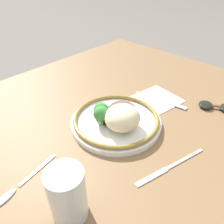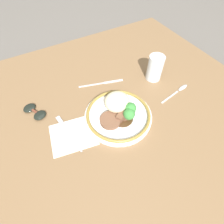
# 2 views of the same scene
# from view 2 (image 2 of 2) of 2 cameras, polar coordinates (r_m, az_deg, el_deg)

# --- Properties ---
(ground_plane) EXTENTS (8.00, 8.00, 0.00)m
(ground_plane) POSITION_cam_2_polar(r_m,az_deg,el_deg) (0.75, 0.91, -0.40)
(ground_plane) COLOR #5B5651
(dining_table) EXTENTS (1.23, 1.12, 0.04)m
(dining_table) POSITION_cam_2_polar(r_m,az_deg,el_deg) (0.73, 0.93, 0.56)
(dining_table) COLOR brown
(dining_table) RESTS_ON ground
(napkin) EXTENTS (0.18, 0.16, 0.00)m
(napkin) POSITION_cam_2_polar(r_m,az_deg,el_deg) (0.66, -12.53, -7.32)
(napkin) COLOR silver
(napkin) RESTS_ON dining_table
(plate) EXTENTS (0.26, 0.26, 0.08)m
(plate) POSITION_cam_2_polar(r_m,az_deg,el_deg) (0.67, 2.27, 0.01)
(plate) COLOR white
(plate) RESTS_ON dining_table
(juice_glass) EXTENTS (0.07, 0.07, 0.12)m
(juice_glass) POSITION_cam_2_polar(r_m,az_deg,el_deg) (0.83, 13.80, 13.62)
(juice_glass) COLOR #F4AD19
(juice_glass) RESTS_ON dining_table
(fork) EXTENTS (0.04, 0.18, 0.00)m
(fork) POSITION_cam_2_polar(r_m,az_deg,el_deg) (0.67, -14.70, -5.56)
(fork) COLOR #B7B7BC
(fork) RESTS_ON napkin
(knife) EXTENTS (0.20, 0.07, 0.00)m
(knife) POSITION_cam_2_polar(r_m,az_deg,el_deg) (0.81, -3.00, 9.40)
(knife) COLOR #B7B7BC
(knife) RESTS_ON dining_table
(spoon) EXTENTS (0.17, 0.04, 0.01)m
(spoon) POSITION_cam_2_polar(r_m,az_deg,el_deg) (0.83, 21.22, 6.75)
(spoon) COLOR #B7B7BC
(spoon) RESTS_ON dining_table
(sunglasses) EXTENTS (0.09, 0.12, 0.02)m
(sunglasses) POSITION_cam_2_polar(r_m,az_deg,el_deg) (0.76, -23.95, 0.14)
(sunglasses) COLOR black
(sunglasses) RESTS_ON dining_table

